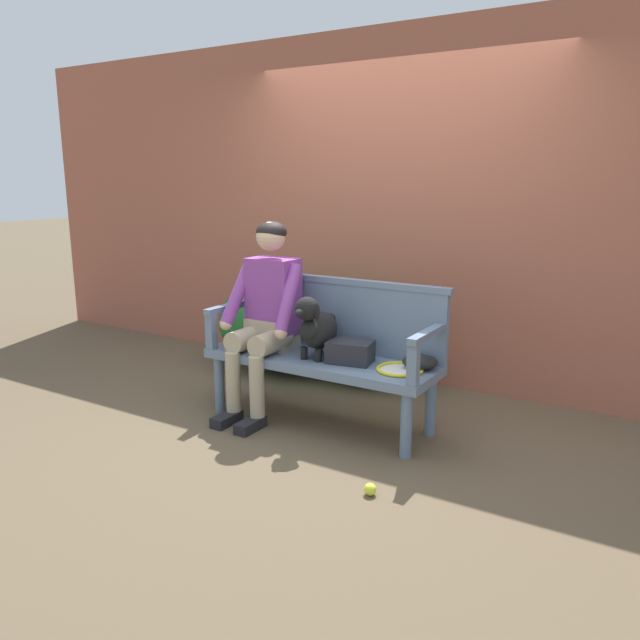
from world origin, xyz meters
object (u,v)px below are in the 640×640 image
object	(u,v)px
dog_on_bench	(316,327)
sports_bag	(350,352)
baseball_glove	(420,362)
garden_bench	(320,366)
person_seated	(267,310)
tennis_ball	(370,489)
tennis_racket	(402,368)

from	to	relation	value
dog_on_bench	sports_bag	distance (m)	0.28
baseball_glove	garden_bench	bearing A→B (deg)	164.39
garden_bench	dog_on_bench	bearing A→B (deg)	-95.05
garden_bench	person_seated	distance (m)	0.54
garden_bench	tennis_ball	distance (m)	1.09
person_seated	sports_bag	world-z (taller)	person_seated
dog_on_bench	baseball_glove	distance (m)	0.71
tennis_ball	tennis_racket	bearing A→B (deg)	102.48
garden_bench	baseball_glove	bearing A→B (deg)	7.88
garden_bench	person_seated	world-z (taller)	person_seated
sports_bag	dog_on_bench	bearing A→B (deg)	-170.45
person_seated	tennis_racket	bearing A→B (deg)	2.08
person_seated	tennis_ball	size ratio (longest dim) A/B	20.20
garden_bench	tennis_ball	xyz separation A→B (m)	(0.74, -0.71, -0.37)
baseball_glove	tennis_ball	world-z (taller)	baseball_glove
dog_on_bench	tennis_racket	distance (m)	0.62
person_seated	tennis_racket	xyz separation A→B (m)	(1.00, 0.04, -0.26)
dog_on_bench	baseball_glove	bearing A→B (deg)	11.60
garden_bench	dog_on_bench	world-z (taller)	dog_on_bench
baseball_glove	tennis_racket	bearing A→B (deg)	-165.69
dog_on_bench	tennis_racket	bearing A→B (deg)	6.64
baseball_glove	sports_bag	world-z (taller)	sports_bag
garden_bench	person_seated	xyz separation A→B (m)	(-0.42, -0.01, 0.33)
dog_on_bench	garden_bench	bearing A→B (deg)	84.95
tennis_racket	sports_bag	xyz separation A→B (m)	(-0.35, -0.03, 0.06)
sports_bag	tennis_ball	xyz separation A→B (m)	(0.51, -0.70, -0.50)
garden_bench	sports_bag	world-z (taller)	sports_bag
baseball_glove	person_seated	bearing A→B (deg)	162.09
dog_on_bench	tennis_ball	bearing A→B (deg)	-41.70
person_seated	sports_bag	size ratio (longest dim) A/B	4.76
dog_on_bench	baseball_glove	world-z (taller)	dog_on_bench
garden_bench	person_seated	bearing A→B (deg)	-178.10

